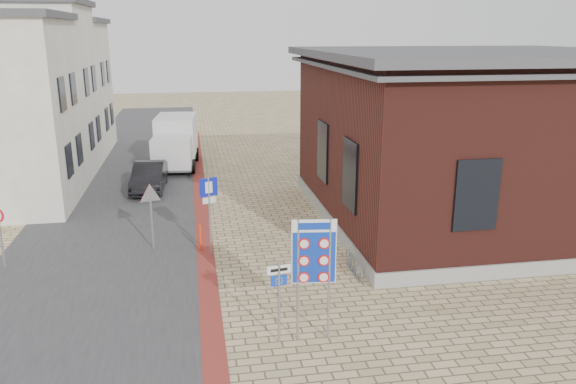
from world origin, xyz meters
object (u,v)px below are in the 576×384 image
object	(u,v)px
sedan	(149,177)
parking_sign	(209,201)
bollard	(200,238)
essen_sign	(279,289)
box_truck	(176,142)
border_sign	(314,254)

from	to	relation	value
sedan	parking_sign	bearing A→B (deg)	-70.47
bollard	essen_sign	bearing A→B (deg)	-74.71
box_truck	essen_sign	bearing A→B (deg)	-77.27
parking_sign	border_sign	bearing A→B (deg)	-88.95
box_truck	border_sign	xyz separation A→B (m)	(3.69, -19.82, 0.85)
parking_sign	box_truck	bearing A→B (deg)	75.81
box_truck	border_sign	size ratio (longest dim) A/B	1.74
parking_sign	bollard	size ratio (longest dim) A/B	3.00
border_sign	parking_sign	bearing A→B (deg)	117.92
sedan	bollard	xyz separation A→B (m)	(2.26, -8.41, -0.21)
border_sign	bollard	distance (m)	7.25
sedan	box_truck	distance (m)	5.11
box_truck	parking_sign	distance (m)	13.90
sedan	border_sign	size ratio (longest dim) A/B	1.29
parking_sign	bollard	bearing A→B (deg)	104.25
bollard	box_truck	bearing A→B (deg)	94.50
box_truck	essen_sign	distance (m)	20.02
border_sign	sedan	bearing A→B (deg)	115.14
essen_sign	bollard	size ratio (longest dim) A/B	2.31
sedan	bollard	bearing A→B (deg)	-71.69
sedan	parking_sign	world-z (taller)	parking_sign
sedan	box_truck	bearing A→B (deg)	79.38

